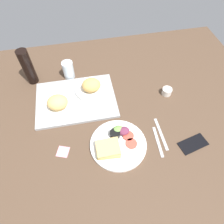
{
  "coord_description": "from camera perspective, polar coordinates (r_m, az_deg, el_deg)",
  "views": [
    {
      "loc": [
        -10.37,
        -58.65,
        89.98
      ],
      "look_at": [
        2.0,
        3.0,
        4.0
      ],
      "focal_mm": 32.15,
      "sensor_mm": 36.0,
      "label": 1
    }
  ],
  "objects": [
    {
      "name": "ground_plane",
      "position": [
        1.09,
        -0.72,
        -3.12
      ],
      "size": [
        190.0,
        150.0,
        3.0
      ],
      "primitive_type": "cube",
      "color": "#4C3828"
    },
    {
      "name": "sticky_note",
      "position": [
        1.02,
        -13.78,
        -10.9
      ],
      "size": [
        7.2,
        7.2,
        0.12
      ],
      "primitive_type": "cube",
      "rotation": [
        0.0,
        0.0,
        -0.35
      ],
      "color": "pink",
      "rests_on": "ground_plane"
    },
    {
      "name": "fork",
      "position": [
        1.04,
        12.95,
        -8.17
      ],
      "size": [
        2.46,
        17.05,
        0.5
      ],
      "primitive_type": "cube",
      "rotation": [
        0.0,
        0.0,
        1.51
      ],
      "color": "#B7B7BC",
      "rests_on": "ground_plane"
    },
    {
      "name": "cell_phone",
      "position": [
        1.08,
        22.08,
        -8.35
      ],
      "size": [
        15.65,
        10.26,
        0.8
      ],
      "primitive_type": "cube",
      "rotation": [
        0.0,
        0.0,
        0.23
      ],
      "color": "black",
      "rests_on": "ground_plane"
    },
    {
      "name": "espresso_cup",
      "position": [
        1.23,
        15.32,
        5.68
      ],
      "size": [
        5.6,
        5.6,
        4.0
      ],
      "primitive_type": "cylinder",
      "color": "silver",
      "rests_on": "ground_plane"
    },
    {
      "name": "drinking_glass",
      "position": [
        1.29,
        -12.3,
        11.6
      ],
      "size": [
        6.75,
        6.75,
        11.2
      ],
      "primitive_type": "cylinder",
      "color": "silver",
      "rests_on": "ground_plane"
    },
    {
      "name": "bread_plate_far",
      "position": [
        1.18,
        -5.85,
        7.14
      ],
      "size": [
        19.64,
        19.64,
        8.8
      ],
      "color": "white",
      "rests_on": "serving_tray"
    },
    {
      "name": "bread_plate_near",
      "position": [
        1.12,
        -15.14,
        1.99
      ],
      "size": [
        22.0,
        22.0,
        9.0
      ],
      "color": "white",
      "rests_on": "serving_tray"
    },
    {
      "name": "serving_tray",
      "position": [
        1.18,
        -10.18,
        3.46
      ],
      "size": [
        45.25,
        33.34,
        1.6
      ],
      "primitive_type": "cube",
      "rotation": [
        0.0,
        0.0,
        -0.01
      ],
      "color": "#9EA0A3",
      "rests_on": "ground_plane"
    },
    {
      "name": "knife",
      "position": [
        1.07,
        13.76,
        -5.99
      ],
      "size": [
        1.47,
        19.0,
        0.5
      ],
      "primitive_type": "cube",
      "rotation": [
        0.0,
        0.0,
        1.57
      ],
      "color": "#B7B7BC",
      "rests_on": "ground_plane"
    },
    {
      "name": "soda_bottle",
      "position": [
        1.29,
        -22.83,
        11.69
      ],
      "size": [
        6.4,
        6.4,
        22.51
      ],
      "primitive_type": "cylinder",
      "color": "black",
      "rests_on": "ground_plane"
    },
    {
      "name": "plate_with_salad",
      "position": [
        0.99,
        1.37,
        -8.84
      ],
      "size": [
        27.78,
        27.78,
        5.4
      ],
      "color": "white",
      "rests_on": "ground_plane"
    }
  ]
}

